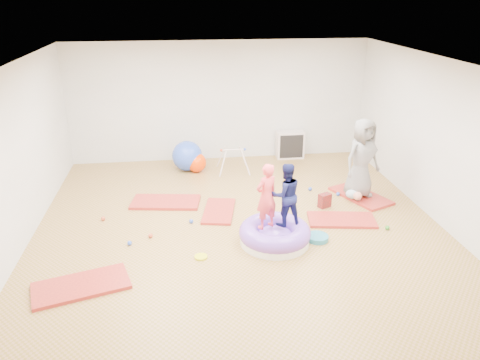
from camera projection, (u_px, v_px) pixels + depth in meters
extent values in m
cube|color=#A77751|center=(242.00, 236.00, 7.85)|extent=(7.00, 8.00, 0.01)
cube|color=silver|center=(243.00, 67.00, 6.79)|extent=(7.00, 8.00, 0.01)
cube|color=silver|center=(219.00, 102.00, 10.99)|extent=(7.00, 0.01, 2.80)
cube|color=silver|center=(313.00, 327.00, 3.65)|extent=(7.00, 0.01, 2.80)
cube|color=silver|center=(8.00, 168.00, 6.89)|extent=(0.01, 8.00, 2.80)
cube|color=silver|center=(451.00, 148.00, 7.75)|extent=(0.01, 8.00, 2.80)
cube|color=red|center=(81.00, 286.00, 6.49)|extent=(1.42, 0.98, 0.05)
cube|color=red|center=(166.00, 202.00, 9.05)|extent=(1.38, 0.84, 0.05)
cube|color=red|center=(219.00, 211.00, 8.69)|extent=(0.74, 1.15, 0.04)
cube|color=red|center=(342.00, 220.00, 8.36)|extent=(1.26, 0.78, 0.05)
cube|color=red|center=(360.00, 196.00, 9.33)|extent=(1.06, 1.39, 0.05)
cylinder|color=white|center=(275.00, 239.00, 7.64)|extent=(1.13, 1.13, 0.13)
torus|color=#7A4ACC|center=(275.00, 232.00, 7.59)|extent=(1.17, 1.17, 0.31)
ellipsoid|color=#7A4ACC|center=(275.00, 236.00, 7.62)|extent=(0.62, 0.62, 0.28)
imported|color=#FF4951|center=(266.00, 194.00, 7.31)|extent=(0.47, 0.42, 1.09)
imported|color=#13174B|center=(286.00, 192.00, 7.42)|extent=(0.57, 0.47, 1.05)
imported|color=slate|center=(362.00, 158.00, 8.99)|extent=(0.89, 0.73, 1.56)
ellipsoid|color=#A5C0D0|center=(354.00, 194.00, 9.11)|extent=(0.35, 0.22, 0.20)
sphere|color=#F19679|center=(358.00, 196.00, 8.96)|extent=(0.16, 0.16, 0.16)
sphere|color=#328D2A|center=(387.00, 228.00, 8.05)|extent=(0.08, 0.08, 0.08)
sphere|color=blue|center=(338.00, 194.00, 9.38)|extent=(0.08, 0.08, 0.08)
sphere|color=blue|center=(310.00, 189.00, 9.62)|extent=(0.08, 0.08, 0.08)
sphere|color=blue|center=(191.00, 221.00, 8.27)|extent=(0.08, 0.08, 0.08)
sphere|color=blue|center=(130.00, 243.00, 7.56)|extent=(0.08, 0.08, 0.08)
sphere|color=#CD4E30|center=(151.00, 236.00, 7.79)|extent=(0.08, 0.08, 0.08)
sphere|color=#CD4E30|center=(103.00, 218.00, 8.38)|extent=(0.08, 0.08, 0.08)
sphere|color=blue|center=(187.00, 156.00, 10.61)|extent=(0.68, 0.68, 0.68)
sphere|color=#FF3D00|center=(196.00, 162.00, 10.56)|extent=(0.44, 0.44, 0.44)
cylinder|color=silver|center=(223.00, 164.00, 10.27)|extent=(0.20, 0.21, 0.54)
cylinder|color=silver|center=(221.00, 157.00, 10.70)|extent=(0.20, 0.21, 0.54)
cylinder|color=silver|center=(246.00, 163.00, 10.33)|extent=(0.20, 0.21, 0.54)
cylinder|color=silver|center=(243.00, 156.00, 10.76)|extent=(0.20, 0.21, 0.54)
cylinder|color=silver|center=(233.00, 150.00, 10.42)|extent=(0.53, 0.03, 0.03)
sphere|color=#CD4E30|center=(221.00, 150.00, 10.39)|extent=(0.06, 0.06, 0.06)
sphere|color=blue|center=(245.00, 149.00, 10.46)|extent=(0.06, 0.06, 0.06)
cube|color=silver|center=(290.00, 145.00, 11.42)|extent=(0.66, 0.32, 0.66)
cube|color=black|center=(291.00, 147.00, 11.28)|extent=(0.57, 0.02, 0.57)
cube|color=silver|center=(290.00, 145.00, 11.38)|extent=(0.02, 0.23, 0.58)
cube|color=silver|center=(290.00, 145.00, 11.38)|extent=(0.58, 0.23, 0.02)
cylinder|color=teal|center=(317.00, 238.00, 7.72)|extent=(0.37, 0.37, 0.08)
cube|color=#A71514|center=(325.00, 201.00, 8.86)|extent=(0.27, 0.23, 0.27)
cylinder|color=yellow|center=(201.00, 257.00, 7.22)|extent=(0.20, 0.20, 0.03)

